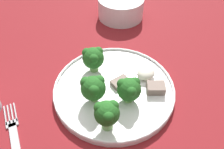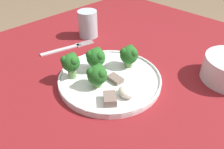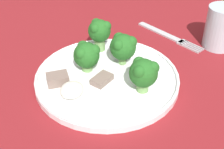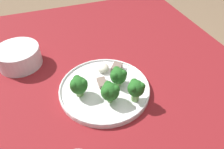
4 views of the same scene
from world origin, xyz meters
The scene contains 11 objects.
table centered at (0.00, 0.00, 0.62)m, with size 1.13×1.11×0.70m.
dinner_plate centered at (-0.06, -0.05, 0.71)m, with size 0.27×0.27×0.02m.
fork centered at (-0.28, -0.03, 0.70)m, with size 0.06×0.18×0.00m.
drinking_glass centered at (-0.30, 0.08, 0.74)m, with size 0.07×0.07×0.09m.
broccoli_floret_near_rim_left centered at (-0.11, -0.05, 0.75)m, with size 0.05×0.05×0.06m.
broccoli_floret_center_left centered at (-0.06, 0.03, 0.75)m, with size 0.05×0.05×0.06m.
broccoli_floret_back_left centered at (-0.05, -0.09, 0.75)m, with size 0.05×0.05×0.06m.
broccoli_floret_front_left centered at (-0.13, -0.12, 0.76)m, with size 0.05×0.05×0.07m.
meat_slice_front_slice centered at (-0.04, -0.05, 0.72)m, with size 0.04×0.03×0.01m.
meat_slice_middle_slice centered at (0.01, -0.11, 0.72)m, with size 0.05×0.05×0.02m.
sauce_dollop centered at (0.02, -0.07, 0.73)m, with size 0.04×0.04×0.02m.
Camera 3 is at (0.33, 0.22, 1.06)m, focal length 50.00 mm.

